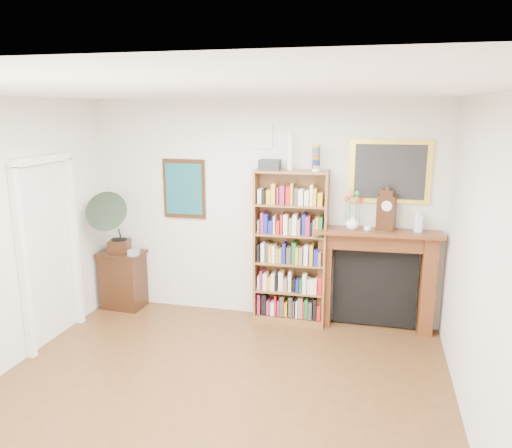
{
  "coord_description": "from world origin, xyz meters",
  "views": [
    {
      "loc": [
        1.4,
        -3.6,
        2.67
      ],
      "look_at": [
        0.14,
        1.6,
        1.44
      ],
      "focal_mm": 35.0,
      "sensor_mm": 36.0,
      "label": 1
    }
  ],
  "objects_px": {
    "bookshelf": "(290,240)",
    "bottle_right": "(421,224)",
    "gramophone": "(112,219)",
    "teacup": "(367,229)",
    "fireplace": "(375,270)",
    "mantel_clock": "(386,211)",
    "bottle_left": "(417,222)",
    "side_cabinet": "(123,279)",
    "cd_stack": "(134,253)",
    "flower_vase": "(352,222)"
  },
  "relations": [
    {
      "from": "fireplace",
      "to": "bottle_right",
      "type": "height_order",
      "value": "bottle_right"
    },
    {
      "from": "gramophone",
      "to": "bottle_left",
      "type": "height_order",
      "value": "gramophone"
    },
    {
      "from": "mantel_clock",
      "to": "bottle_left",
      "type": "height_order",
      "value": "mantel_clock"
    },
    {
      "from": "fireplace",
      "to": "gramophone",
      "type": "distance_m",
      "value": 3.43
    },
    {
      "from": "side_cabinet",
      "to": "bookshelf",
      "type": "bearing_deg",
      "value": 3.94
    },
    {
      "from": "cd_stack",
      "to": "bottle_left",
      "type": "bearing_deg",
      "value": 3.37
    },
    {
      "from": "gramophone",
      "to": "bottle_left",
      "type": "xyz_separation_m",
      "value": [
        3.82,
        0.22,
        0.11
      ]
    },
    {
      "from": "bookshelf",
      "to": "teacup",
      "type": "xyz_separation_m",
      "value": [
        0.93,
        -0.08,
        0.21
      ]
    },
    {
      "from": "side_cabinet",
      "to": "cd_stack",
      "type": "distance_m",
      "value": 0.51
    },
    {
      "from": "gramophone",
      "to": "flower_vase",
      "type": "xyz_separation_m",
      "value": [
        3.08,
        0.18,
        0.08
      ]
    },
    {
      "from": "side_cabinet",
      "to": "flower_vase",
      "type": "height_order",
      "value": "flower_vase"
    },
    {
      "from": "fireplace",
      "to": "mantel_clock",
      "type": "xyz_separation_m",
      "value": [
        0.09,
        -0.03,
        0.75
      ]
    },
    {
      "from": "bookshelf",
      "to": "side_cabinet",
      "type": "xyz_separation_m",
      "value": [
        -2.3,
        -0.05,
        -0.7
      ]
    },
    {
      "from": "fireplace",
      "to": "teacup",
      "type": "distance_m",
      "value": 0.58
    },
    {
      "from": "mantel_clock",
      "to": "bottle_left",
      "type": "bearing_deg",
      "value": 18.15
    },
    {
      "from": "bookshelf",
      "to": "bottle_right",
      "type": "distance_m",
      "value": 1.55
    },
    {
      "from": "fireplace",
      "to": "mantel_clock",
      "type": "distance_m",
      "value": 0.75
    },
    {
      "from": "fireplace",
      "to": "mantel_clock",
      "type": "height_order",
      "value": "mantel_clock"
    },
    {
      "from": "bottle_left",
      "to": "bottle_right",
      "type": "bearing_deg",
      "value": -1.99
    },
    {
      "from": "teacup",
      "to": "bottle_left",
      "type": "xyz_separation_m",
      "value": [
        0.56,
        0.11,
        0.09
      ]
    },
    {
      "from": "side_cabinet",
      "to": "bottle_left",
      "type": "xyz_separation_m",
      "value": [
        3.79,
        0.09,
        0.99
      ]
    },
    {
      "from": "bookshelf",
      "to": "fireplace",
      "type": "xyz_separation_m",
      "value": [
        1.05,
        0.07,
        -0.34
      ]
    },
    {
      "from": "gramophone",
      "to": "mantel_clock",
      "type": "bearing_deg",
      "value": -10.21
    },
    {
      "from": "mantel_clock",
      "to": "bottle_right",
      "type": "bearing_deg",
      "value": 18.0
    },
    {
      "from": "gramophone",
      "to": "bottle_right",
      "type": "relative_size",
      "value": 4.31
    },
    {
      "from": "gramophone",
      "to": "bookshelf",
      "type": "bearing_deg",
      "value": -9.37
    },
    {
      "from": "teacup",
      "to": "bottle_right",
      "type": "distance_m",
      "value": 0.61
    },
    {
      "from": "side_cabinet",
      "to": "bottle_left",
      "type": "relative_size",
      "value": 3.29
    },
    {
      "from": "fireplace",
      "to": "side_cabinet",
      "type": "bearing_deg",
      "value": 179.49
    },
    {
      "from": "cd_stack",
      "to": "bottle_right",
      "type": "relative_size",
      "value": 0.6
    },
    {
      "from": "side_cabinet",
      "to": "fireplace",
      "type": "height_order",
      "value": "fireplace"
    },
    {
      "from": "cd_stack",
      "to": "flower_vase",
      "type": "height_order",
      "value": "flower_vase"
    },
    {
      "from": "side_cabinet",
      "to": "fireplace",
      "type": "distance_m",
      "value": 3.37
    },
    {
      "from": "gramophone",
      "to": "teacup",
      "type": "relative_size",
      "value": 10.47
    },
    {
      "from": "gramophone",
      "to": "flower_vase",
      "type": "distance_m",
      "value": 3.08
    },
    {
      "from": "bookshelf",
      "to": "flower_vase",
      "type": "xyz_separation_m",
      "value": [
        0.75,
        -0.01,
        0.26
      ]
    },
    {
      "from": "teacup",
      "to": "bottle_right",
      "type": "relative_size",
      "value": 0.41
    },
    {
      "from": "bookshelf",
      "to": "fireplace",
      "type": "relative_size",
      "value": 1.48
    },
    {
      "from": "gramophone",
      "to": "mantel_clock",
      "type": "relative_size",
      "value": 1.78
    },
    {
      "from": "mantel_clock",
      "to": "flower_vase",
      "type": "bearing_deg",
      "value": -154.56
    },
    {
      "from": "gramophone",
      "to": "teacup",
      "type": "height_order",
      "value": "gramophone"
    },
    {
      "from": "bookshelf",
      "to": "gramophone",
      "type": "height_order",
      "value": "bookshelf"
    },
    {
      "from": "fireplace",
      "to": "teacup",
      "type": "height_order",
      "value": "teacup"
    },
    {
      "from": "flower_vase",
      "to": "bottle_right",
      "type": "bearing_deg",
      "value": 3.2
    },
    {
      "from": "gramophone",
      "to": "teacup",
      "type": "distance_m",
      "value": 3.26
    },
    {
      "from": "teacup",
      "to": "cd_stack",
      "type": "bearing_deg",
      "value": -178.15
    },
    {
      "from": "gramophone",
      "to": "bottle_right",
      "type": "xyz_separation_m",
      "value": [
        3.86,
        0.22,
        0.09
      ]
    },
    {
      "from": "gramophone",
      "to": "bottle_right",
      "type": "bearing_deg",
      "value": -10.64
    },
    {
      "from": "bookshelf",
      "to": "bottle_left",
      "type": "height_order",
      "value": "bookshelf"
    },
    {
      "from": "bookshelf",
      "to": "flower_vase",
      "type": "relative_size",
      "value": 12.97
    }
  ]
}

